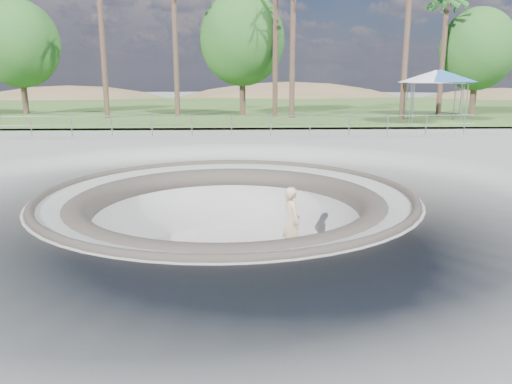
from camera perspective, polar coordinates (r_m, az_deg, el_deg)
ground at (r=13.73m, az=-3.31°, el=-0.21°), size 180.00×180.00×0.00m
skate_bowl at (r=14.27m, az=-3.21°, el=-7.37°), size 14.00×14.00×4.10m
grass_strip at (r=47.45m, az=-2.53°, el=9.66°), size 180.00×36.00×0.12m
distant_hills at (r=71.34m, az=0.68°, el=5.04°), size 103.20×45.00×28.60m
safety_railing at (r=25.48m, az=-2.82°, el=7.62°), size 25.00×0.06×1.03m
skateboard at (r=14.41m, az=4.01°, el=-7.19°), size 0.85×0.30×0.09m
skater at (r=14.09m, az=4.08°, el=-3.35°), size 0.67×0.83×1.98m
canopy_white at (r=33.69m, az=19.81°, el=12.32°), size 6.12×6.12×3.19m
canopy_blue at (r=33.80m, az=20.28°, el=12.34°), size 6.10×6.10×3.24m
palm_f at (r=38.74m, az=21.03°, el=19.60°), size 2.60×2.60×9.15m
bushy_tree_left at (r=41.99m, az=-25.44°, el=15.02°), size 5.82×5.29×8.39m
bushy_tree_mid at (r=38.03m, az=-1.59°, el=17.05°), size 6.18×5.62×8.92m
bushy_tree_right at (r=40.50m, az=24.01°, el=14.66°), size 5.35×4.87×7.72m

